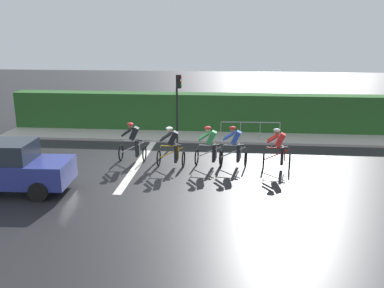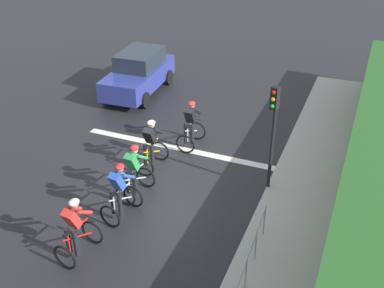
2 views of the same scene
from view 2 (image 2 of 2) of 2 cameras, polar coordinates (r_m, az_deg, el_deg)
The scene contains 13 objects.
ground_plane at distance 15.21m, azimuth -3.29°, elevation -2.63°, with size 80.00×80.00×0.00m, color black.
sidewalk_kerb at distance 12.55m, azimuth 13.07°, elevation -11.38°, with size 2.80×22.59×0.12m, color #ADA89E.
stone_wall_low at distance 12.42m, azimuth 17.30°, elevation -11.66°, with size 0.44×22.59×0.44m, color gray.
hedge_wall at distance 11.92m, azimuth 19.32°, elevation -8.99°, with size 1.10×22.59×2.07m, color #265623.
road_marking_stop_line at distance 16.11m, azimuth -1.54°, elevation -0.55°, with size 7.00×0.30×0.01m, color silver.
cyclist_lead at distance 11.74m, azimuth -13.91°, elevation -10.18°, with size 0.79×1.15×1.66m.
cyclist_second at distance 12.74m, azimuth -8.75°, elevation -5.91°, with size 0.83×1.17×1.66m.
cyclist_mid at distance 13.48m, azimuth -7.02°, elevation -3.55°, with size 0.80×1.15×1.66m.
cyclist_fourth at distance 14.70m, azimuth -4.98°, elevation -0.32°, with size 0.72×1.10×1.66m.
cyclist_trailing at distance 15.85m, azimuth -0.16°, elevation 2.20°, with size 0.69×1.09×1.66m.
car_navy at distance 20.16m, azimuth -6.46°, elevation 8.56°, with size 2.05×4.18×1.76m.
traffic_light_near_crossing at distance 13.09m, azimuth 9.78°, elevation 2.39°, with size 0.24×0.31×3.34m.
pedestrian_railing_kerbside at distance 11.01m, azimuth 7.21°, elevation -12.81°, with size 0.18×2.93×1.03m.
Camera 2 is at (-5.62, 11.50, 8.22)m, focal length 44.08 mm.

